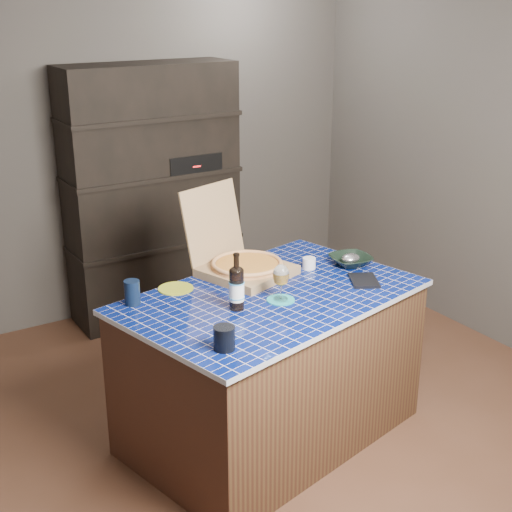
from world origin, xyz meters
TOP-DOWN VIEW (x-y plane):
  - room at (0.00, 0.00)m, footprint 3.50×3.50m
  - shelving_unit at (0.00, 1.53)m, footprint 1.20×0.41m
  - kitchen_island at (-0.15, -0.24)m, footprint 1.65×1.25m
  - pizza_box at (-0.13, 0.07)m, footprint 0.54×0.60m
  - mead_bottle at (-0.39, -0.30)m, footprint 0.08×0.08m
  - teal_trivet at (-0.16, -0.33)m, footprint 0.14×0.14m
  - wine_glass at (-0.16, -0.33)m, footprint 0.08×0.08m
  - tumbler at (-0.64, -0.63)m, footprint 0.09×0.09m
  - dvd_case at (0.35, -0.36)m, footprint 0.21×0.23m
  - bowl at (0.44, -0.13)m, footprint 0.25×0.25m
  - foil_contents at (0.44, -0.13)m, footprint 0.11×0.09m
  - white_jar at (0.22, -0.05)m, footprint 0.07×0.07m
  - navy_cup at (-0.79, 0.01)m, footprint 0.08×0.08m
  - green_trivet at (-0.53, 0.07)m, footprint 0.18×0.18m

SIDE VIEW (x-z plane):
  - kitchen_island at x=-0.15m, z-range 0.00..0.81m
  - green_trivet at x=-0.53m, z-range 0.81..0.82m
  - teal_trivet at x=-0.16m, z-range 0.81..0.82m
  - dvd_case at x=0.35m, z-range 0.81..0.83m
  - bowl at x=0.44m, z-range 0.81..0.87m
  - white_jar at x=0.22m, z-range 0.81..0.87m
  - foil_contents at x=0.44m, z-range 0.83..0.88m
  - tumbler at x=-0.64m, z-range 0.81..0.91m
  - navy_cup at x=-0.79m, z-range 0.81..0.93m
  - pizza_box at x=-0.13m, z-range 0.65..1.10m
  - shelving_unit at x=0.00m, z-range 0.00..1.80m
  - mead_bottle at x=-0.39m, z-range 0.78..1.06m
  - wine_glass at x=-0.16m, z-range 0.85..1.03m
  - room at x=0.00m, z-range -0.50..3.00m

